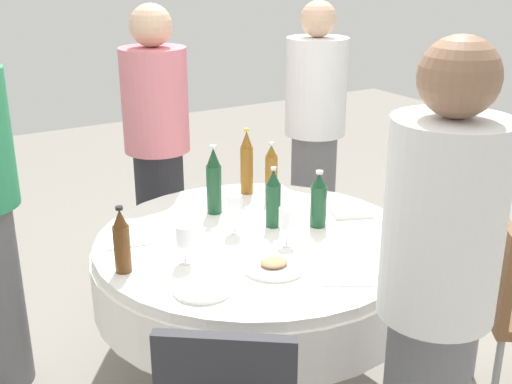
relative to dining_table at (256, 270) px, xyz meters
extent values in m
cylinder|color=white|center=(0.00, 0.00, 0.13)|extent=(1.32, 1.32, 0.04)
cylinder|color=white|center=(0.00, 0.00, 0.00)|extent=(1.35, 1.35, 0.22)
cylinder|color=slate|center=(0.00, 0.00, -0.35)|extent=(0.14, 0.14, 0.48)
cylinder|color=slate|center=(0.00, 0.00, -0.58)|extent=(0.56, 0.56, 0.03)
cylinder|color=#593314|center=(-0.57, -0.01, 0.24)|extent=(0.06, 0.06, 0.18)
cone|color=#593314|center=(-0.57, -0.01, 0.36)|extent=(0.05, 0.05, 0.06)
cylinder|color=black|center=(-0.57, -0.01, 0.40)|extent=(0.03, 0.03, 0.01)
cylinder|color=#8C5619|center=(0.29, 0.35, 0.25)|extent=(0.06, 0.06, 0.21)
cone|color=#8C5619|center=(0.29, 0.35, 0.39)|extent=(0.05, 0.05, 0.05)
cylinder|color=silver|center=(0.29, 0.35, 0.42)|extent=(0.02, 0.02, 0.01)
cylinder|color=#194728|center=(0.12, 0.06, 0.24)|extent=(0.06, 0.06, 0.19)
cone|color=#194728|center=(0.12, 0.06, 0.37)|extent=(0.06, 0.06, 0.06)
cylinder|color=silver|center=(0.12, 0.06, 0.41)|extent=(0.02, 0.02, 0.01)
cylinder|color=#194728|center=(0.29, -0.04, 0.24)|extent=(0.07, 0.07, 0.18)
cone|color=#194728|center=(0.29, -0.04, 0.36)|extent=(0.06, 0.06, 0.06)
cylinder|color=silver|center=(0.29, -0.04, 0.39)|extent=(0.03, 0.03, 0.01)
cylinder|color=#194728|center=(-0.02, 0.33, 0.26)|extent=(0.07, 0.07, 0.22)
cone|color=#194728|center=(-0.02, 0.33, 0.41)|extent=(0.06, 0.06, 0.08)
cylinder|color=silver|center=(-0.02, 0.33, 0.46)|extent=(0.03, 0.03, 0.01)
cylinder|color=#8C5619|center=(0.23, 0.47, 0.27)|extent=(0.06, 0.06, 0.23)
cone|color=#8C5619|center=(0.23, 0.47, 0.42)|extent=(0.06, 0.06, 0.08)
cylinder|color=gold|center=(0.23, 0.47, 0.47)|extent=(0.03, 0.03, 0.01)
cylinder|color=white|center=(0.06, -0.13, 0.15)|extent=(0.06, 0.06, 0.00)
cylinder|color=white|center=(0.06, -0.13, 0.19)|extent=(0.01, 0.01, 0.08)
cylinder|color=white|center=(0.06, -0.13, 0.27)|extent=(0.07, 0.07, 0.08)
cylinder|color=maroon|center=(0.06, -0.13, 0.25)|extent=(0.06, 0.06, 0.03)
cylinder|color=white|center=(-0.05, 0.09, 0.15)|extent=(0.06, 0.06, 0.00)
cylinder|color=white|center=(-0.05, 0.09, 0.20)|extent=(0.01, 0.01, 0.08)
cylinder|color=white|center=(-0.05, 0.09, 0.27)|extent=(0.06, 0.06, 0.07)
cylinder|color=white|center=(-0.35, -0.06, 0.15)|extent=(0.06, 0.06, 0.00)
cylinder|color=white|center=(-0.35, -0.06, 0.19)|extent=(0.01, 0.01, 0.07)
cylinder|color=white|center=(-0.35, -0.06, 0.26)|extent=(0.07, 0.07, 0.08)
cylinder|color=maroon|center=(-0.35, -0.06, 0.24)|extent=(0.06, 0.06, 0.03)
cylinder|color=white|center=(-0.39, -0.29, 0.16)|extent=(0.20, 0.20, 0.02)
cylinder|color=white|center=(-0.09, -0.28, 0.16)|extent=(0.23, 0.23, 0.02)
ellipsoid|color=tan|center=(-0.09, -0.28, 0.18)|extent=(0.10, 0.09, 0.02)
cube|color=silver|center=(0.24, -0.21, 0.15)|extent=(0.17, 0.10, 0.00)
cube|color=silver|center=(0.06, -0.52, 0.15)|extent=(0.16, 0.11, 0.00)
cube|color=silver|center=(-0.49, 0.18, 0.15)|extent=(0.18, 0.05, 0.00)
cube|color=white|center=(0.50, 0.02, 0.16)|extent=(0.22, 0.22, 0.02)
cylinder|color=slate|center=(0.86, 0.79, -0.15)|extent=(0.26, 0.26, 0.88)
cylinder|color=white|center=(0.86, 0.79, 0.55)|extent=(0.34, 0.34, 0.54)
sphere|color=#D8AD8C|center=(0.86, 0.79, 0.92)|extent=(0.19, 0.19, 0.19)
cylinder|color=#26262B|center=(-0.02, 0.97, -0.16)|extent=(0.26, 0.26, 0.87)
cylinder|color=#D8727F|center=(-0.02, 0.97, 0.54)|extent=(0.34, 0.34, 0.53)
sphere|color=#D8AD8C|center=(-0.02, 0.97, 0.91)|extent=(0.21, 0.21, 0.21)
cylinder|color=white|center=(0.07, -0.91, 0.54)|extent=(0.34, 0.34, 0.59)
sphere|color=#8C664C|center=(0.07, -0.91, 0.94)|extent=(0.22, 0.22, 0.22)
cube|color=brown|center=(0.78, -0.58, 0.07)|extent=(0.27, 0.35, 0.42)
cylinder|color=gray|center=(0.69, -0.72, -0.38)|extent=(0.03, 0.03, 0.43)
cylinder|color=gray|center=(0.89, -0.45, -0.38)|extent=(0.03, 0.03, 0.43)
camera|label=1|loc=(-1.25, -2.08, 1.25)|focal=45.38mm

